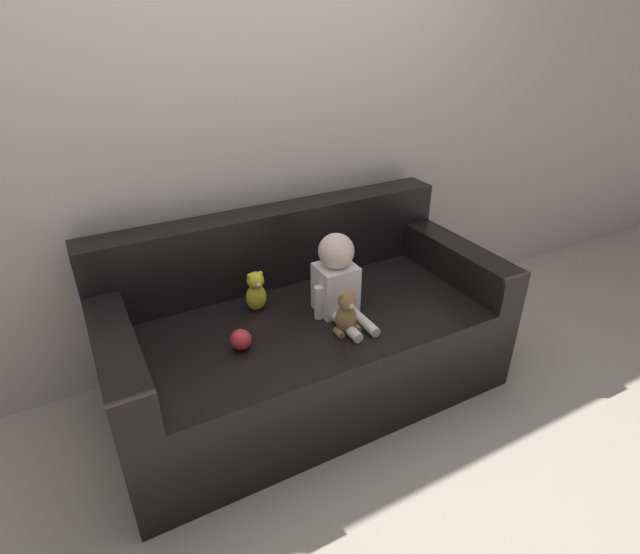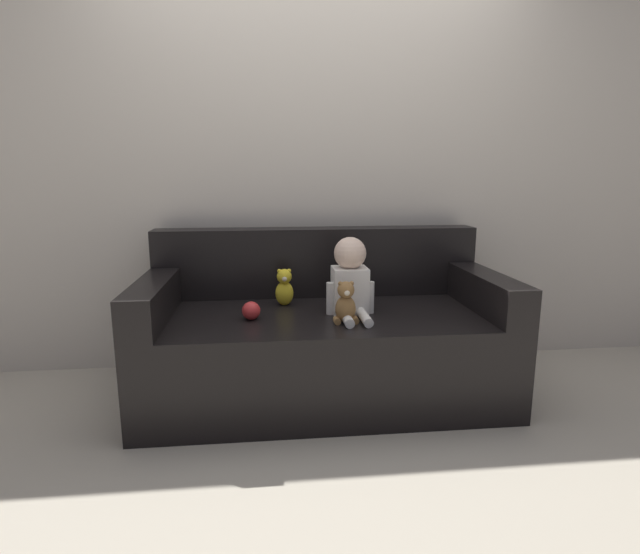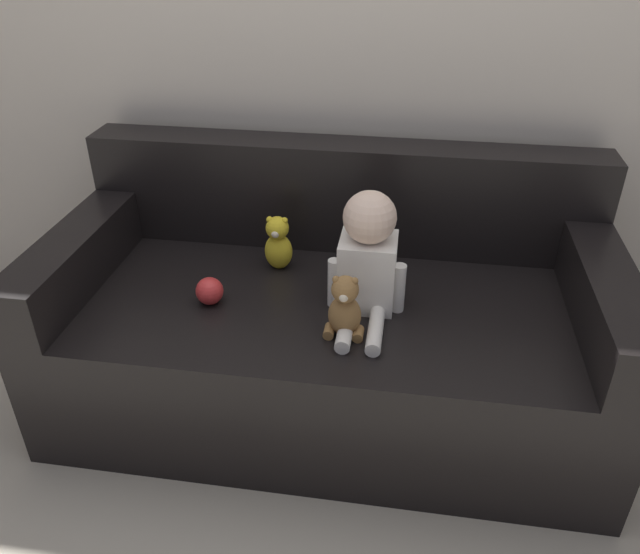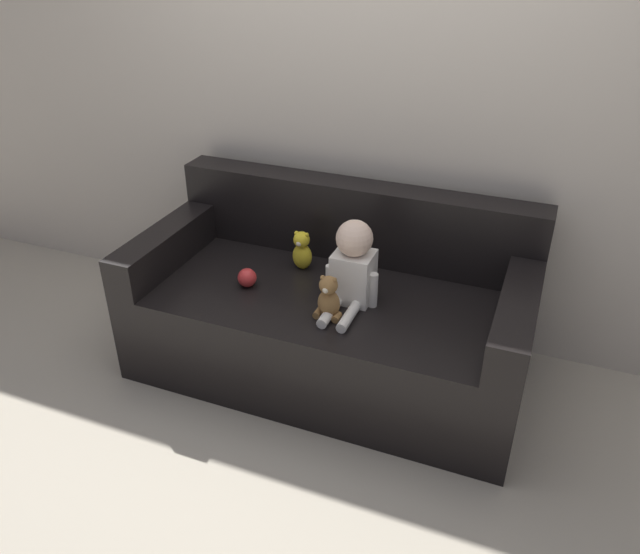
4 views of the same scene
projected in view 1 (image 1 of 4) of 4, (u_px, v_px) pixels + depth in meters
ground_plane at (309, 388)px, 2.64m from camera, size 12.00×12.00×0.00m
wall_back at (254, 118)px, 2.44m from camera, size 8.00×0.05×2.60m
couch at (304, 335)px, 2.53m from camera, size 1.90×0.94×0.88m
person_baby at (337, 278)px, 2.34m from camera, size 0.25×0.37×0.40m
teddy_bear_brown at (346, 313)px, 2.23m from camera, size 0.12×0.10×0.21m
plush_toy_side at (256, 291)px, 2.39m from camera, size 0.10×0.09×0.21m
toy_ball at (241, 340)px, 2.14m from camera, size 0.09×0.09×0.09m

